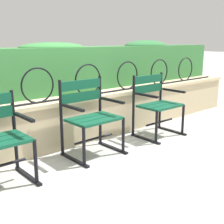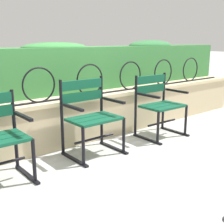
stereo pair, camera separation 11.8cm
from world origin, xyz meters
The scene contains 6 objects.
ground_plane centered at (0.00, 0.00, 0.00)m, with size 60.00×60.00×0.00m, color #ADADA8.
stone_wall centered at (0.00, 0.91, 0.31)m, with size 6.85×0.41×0.61m.
iron_arch_fence centered at (-0.14, 0.83, 0.80)m, with size 6.32×0.02×0.42m.
hedge_row centered at (0.01, 1.34, 0.95)m, with size 6.71×0.52×0.71m.
park_chair_centre centered at (-0.09, 0.43, 0.47)m, with size 0.63×0.52×0.90m.
park_chair_right centered at (1.06, 0.39, 0.47)m, with size 0.62×0.53×0.86m.
Camera 1 is at (-2.14, -2.26, 1.33)m, focal length 47.51 mm.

